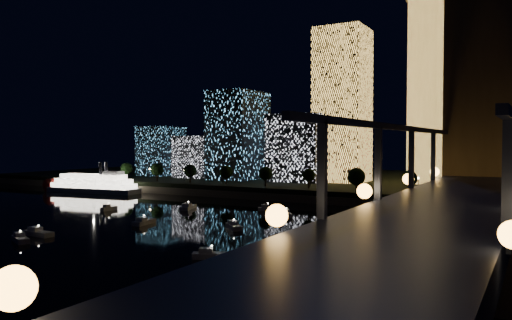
# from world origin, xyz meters

# --- Properties ---
(ground) EXTENTS (520.00, 520.00, 0.00)m
(ground) POSITION_xyz_m (0.00, 0.00, 0.00)
(ground) COLOR black
(ground) RESTS_ON ground
(far_bank) EXTENTS (420.00, 160.00, 5.00)m
(far_bank) POSITION_xyz_m (0.00, 160.00, 2.50)
(far_bank) COLOR black
(far_bank) RESTS_ON ground
(seawall) EXTENTS (420.00, 6.00, 3.00)m
(seawall) POSITION_xyz_m (0.00, 82.00, 1.50)
(seawall) COLOR #6B5E4C
(seawall) RESTS_ON ground
(tower_cylindrical) EXTENTS (34.00, 34.00, 86.61)m
(tower_cylindrical) POSITION_xyz_m (32.66, 143.14, 48.43)
(tower_cylindrical) COLOR #FFBD51
(tower_cylindrical) RESTS_ON far_bank
(tower_rectangular) EXTENTS (22.83, 22.83, 72.63)m
(tower_rectangular) POSITION_xyz_m (-10.89, 129.68, 41.32)
(tower_rectangular) COLOR #FFBD51
(tower_rectangular) RESTS_ON far_bank
(midrise_blocks) EXTENTS (110.70, 29.01, 44.64)m
(midrise_blocks) POSITION_xyz_m (-67.04, 120.93, 22.60)
(midrise_blocks) COLOR white
(midrise_blocks) RESTS_ON far_bank
(truss_bridge) EXTENTS (13.00, 266.00, 50.00)m
(truss_bridge) POSITION_xyz_m (65.00, 3.72, 16.25)
(truss_bridge) COLOR navy
(truss_bridge) RESTS_ON ground
(riverboat) EXTENTS (50.78, 17.20, 15.02)m
(riverboat) POSITION_xyz_m (-113.39, 67.10, 3.85)
(riverboat) COLOR silver
(riverboat) RESTS_ON ground
(motorboats) EXTENTS (105.77, 82.38, 2.78)m
(motorboats) POSITION_xyz_m (-7.75, 15.27, 0.81)
(motorboats) COLOR silver
(motorboats) RESTS_ON ground
(esplanade_trees) EXTENTS (165.78, 6.87, 8.93)m
(esplanade_trees) POSITION_xyz_m (-30.77, 88.00, 10.47)
(esplanade_trees) COLOR black
(esplanade_trees) RESTS_ON far_bank
(street_lamps) EXTENTS (132.70, 0.70, 5.65)m
(street_lamps) POSITION_xyz_m (-34.00, 94.00, 9.02)
(street_lamps) COLOR black
(street_lamps) RESTS_ON far_bank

